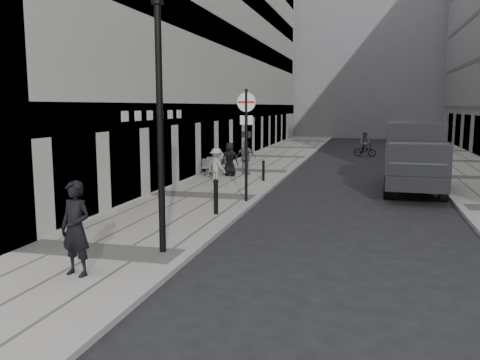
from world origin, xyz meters
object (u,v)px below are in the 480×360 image
at_px(sign_post, 246,130).
at_px(cyclist, 365,147).
at_px(walking_man, 76,229).
at_px(panel_van, 414,153).
at_px(lamppost, 160,110).

distance_m(sign_post, cyclist, 19.23).
distance_m(walking_man, sign_post, 8.75).
bearing_deg(panel_van, lamppost, -117.87).
height_order(panel_van, cyclist, panel_van).
bearing_deg(walking_man, lamppost, 74.32).
relative_size(walking_man, panel_van, 0.31).
relative_size(walking_man, cyclist, 1.10).
bearing_deg(lamppost, panel_van, 59.80).
xyz_separation_m(lamppost, panel_van, (6.32, 10.85, -1.79)).
height_order(sign_post, panel_van, sign_post).
height_order(sign_post, lamppost, lamppost).
bearing_deg(sign_post, cyclist, 85.83).
distance_m(lamppost, cyclist, 25.79).
xyz_separation_m(sign_post, lamppost, (-0.40, -6.55, 0.74)).
relative_size(sign_post, panel_van, 0.65).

